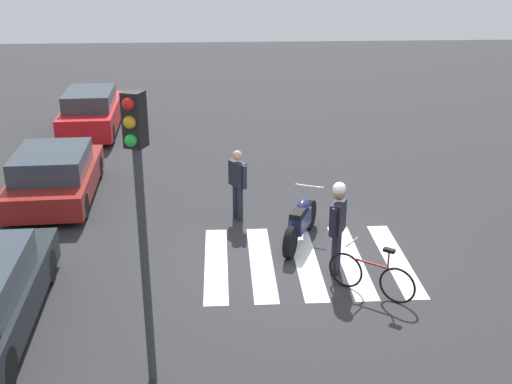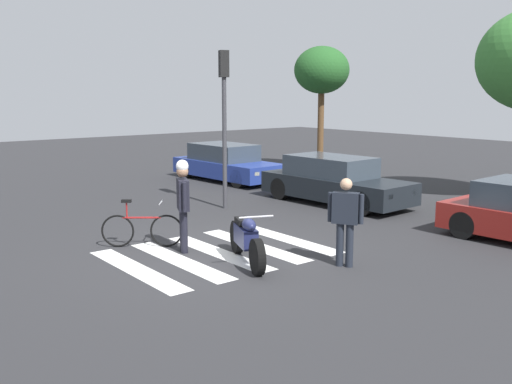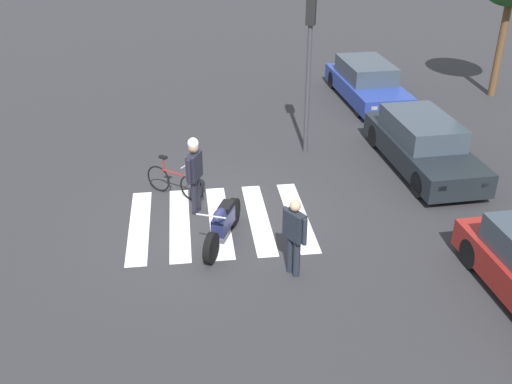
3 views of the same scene
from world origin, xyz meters
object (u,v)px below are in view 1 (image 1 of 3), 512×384
(officer_on_foot, at_px, (238,181))
(car_maroon_wagon, at_px, (54,175))
(police_motorcycle, at_px, (300,222))
(officer_by_motorcycle, at_px, (338,221))
(car_red_convertible, at_px, (91,112))
(traffic_light_pole, at_px, (140,199))
(leaning_bicycle, at_px, (371,276))

(officer_on_foot, relative_size, car_maroon_wagon, 0.40)
(police_motorcycle, xyz_separation_m, officer_by_motorcycle, (-1.39, -0.51, 0.63))
(car_red_convertible, height_order, traffic_light_pole, traffic_light_pole)
(traffic_light_pole, bearing_deg, car_red_convertible, 13.57)
(police_motorcycle, height_order, traffic_light_pole, traffic_light_pole)
(officer_on_foot, bearing_deg, police_motorcycle, -135.38)
(leaning_bicycle, height_order, officer_by_motorcycle, officer_by_motorcycle)
(police_motorcycle, relative_size, car_maroon_wagon, 0.49)
(leaning_bicycle, bearing_deg, officer_on_foot, 32.83)
(car_red_convertible, bearing_deg, car_maroon_wagon, -178.37)
(car_red_convertible, bearing_deg, police_motorcycle, -146.04)
(police_motorcycle, distance_m, car_maroon_wagon, 6.37)
(leaning_bicycle, relative_size, officer_on_foot, 0.83)
(officer_on_foot, xyz_separation_m, car_maroon_wagon, (1.48, 4.45, -0.32))
(officer_on_foot, bearing_deg, car_maroon_wagon, 71.55)
(officer_on_foot, xyz_separation_m, car_red_convertible, (7.46, 4.62, -0.24))
(police_motorcycle, distance_m, officer_on_foot, 1.88)
(officer_by_motorcycle, bearing_deg, car_maroon_wagon, 56.23)
(police_motorcycle, xyz_separation_m, leaning_bicycle, (-2.24, -1.00, -0.08))
(leaning_bicycle, bearing_deg, car_maroon_wagon, 53.27)
(officer_on_foot, xyz_separation_m, traffic_light_pole, (-5.78, 1.42, 1.93))
(police_motorcycle, relative_size, officer_by_motorcycle, 1.09)
(police_motorcycle, height_order, leaning_bicycle, police_motorcycle)
(car_maroon_wagon, relative_size, traffic_light_pole, 0.96)
(officer_by_motorcycle, distance_m, traffic_light_pole, 4.80)
(car_maroon_wagon, distance_m, car_red_convertible, 5.98)
(officer_on_foot, relative_size, officer_by_motorcycle, 0.88)
(police_motorcycle, relative_size, officer_on_foot, 1.23)
(leaning_bicycle, xyz_separation_m, car_red_convertible, (10.99, 6.90, 0.31))
(officer_on_foot, bearing_deg, leaning_bicycle, -147.17)
(leaning_bicycle, bearing_deg, car_red_convertible, 32.11)
(police_motorcycle, height_order, officer_on_foot, officer_on_foot)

